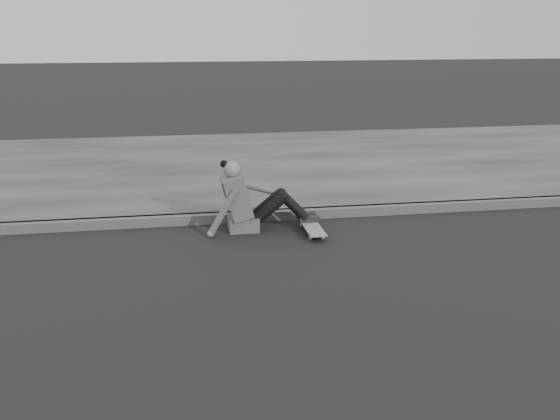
{
  "coord_description": "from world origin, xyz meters",
  "views": [
    {
      "loc": [
        -1.92,
        -5.01,
        2.4
      ],
      "look_at": [
        -0.84,
        1.33,
        0.5
      ],
      "focal_mm": 40.0,
      "sensor_mm": 36.0,
      "label": 1
    }
  ],
  "objects": [
    {
      "name": "ground",
      "position": [
        0.0,
        0.0,
        0.0
      ],
      "size": [
        80.0,
        80.0,
        0.0
      ],
      "primitive_type": "plane",
      "color": "black",
      "rests_on": "ground"
    },
    {
      "name": "curb",
      "position": [
        0.0,
        2.58,
        0.06
      ],
      "size": [
        24.0,
        0.16,
        0.12
      ],
      "primitive_type": "cube",
      "color": "#4F4F4F",
      "rests_on": "ground"
    },
    {
      "name": "sidewalk",
      "position": [
        0.0,
        5.6,
        0.06
      ],
      "size": [
        24.0,
        6.0,
        0.12
      ],
      "primitive_type": "cube",
      "color": "#3D3D3D",
      "rests_on": "ground"
    },
    {
      "name": "skateboard",
      "position": [
        -0.34,
        1.98,
        0.07
      ],
      "size": [
        0.2,
        0.78,
        0.09
      ],
      "color": "gray",
      "rests_on": "ground"
    },
    {
      "name": "seated_woman",
      "position": [
        -1.08,
        2.22,
        0.36
      ],
      "size": [
        1.38,
        0.46,
        0.88
      ],
      "color": "#545457",
      "rests_on": "ground"
    }
  ]
}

